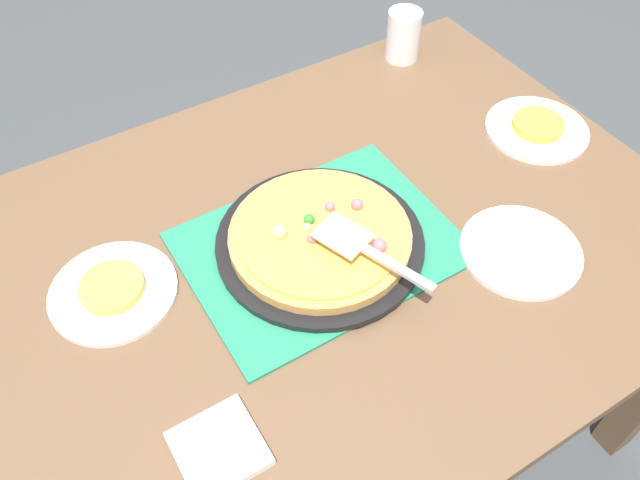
{
  "coord_description": "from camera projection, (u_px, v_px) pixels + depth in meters",
  "views": [
    {
      "loc": [
        0.4,
        0.65,
        1.66
      ],
      "look_at": [
        0.0,
        0.0,
        0.77
      ],
      "focal_mm": 36.23,
      "sensor_mm": 36.0,
      "label": 1
    }
  ],
  "objects": [
    {
      "name": "ground_plane",
      "position": [
        320.0,
        424.0,
        1.75
      ],
      "size": [
        8.0,
        8.0,
        0.0
      ],
      "primitive_type": "plane",
      "color": "#3D4247"
    },
    {
      "name": "dining_table",
      "position": [
        320.0,
        283.0,
        1.26
      ],
      "size": [
        1.4,
        1.0,
        0.75
      ],
      "color": "brown",
      "rests_on": "ground_plane"
    },
    {
      "name": "placemat",
      "position": [
        320.0,
        246.0,
        1.18
      ],
      "size": [
        0.48,
        0.36,
        0.01
      ],
      "primitive_type": "cube",
      "color": "#237F5B",
      "rests_on": "dining_table"
    },
    {
      "name": "pizza_pan",
      "position": [
        320.0,
        243.0,
        1.17
      ],
      "size": [
        0.38,
        0.38,
        0.01
      ],
      "primitive_type": "cylinder",
      "color": "black",
      "rests_on": "placemat"
    },
    {
      "name": "pizza",
      "position": [
        320.0,
        235.0,
        1.16
      ],
      "size": [
        0.33,
        0.33,
        0.05
      ],
      "color": "tan",
      "rests_on": "pizza_pan"
    },
    {
      "name": "plate_near_left",
      "position": [
        537.0,
        129.0,
        1.39
      ],
      "size": [
        0.22,
        0.22,
        0.01
      ],
      "primitive_type": "cylinder",
      "color": "white",
      "rests_on": "dining_table"
    },
    {
      "name": "plate_far_right",
      "position": [
        113.0,
        292.0,
        1.11
      ],
      "size": [
        0.22,
        0.22,
        0.01
      ],
      "primitive_type": "cylinder",
      "color": "white",
      "rests_on": "dining_table"
    },
    {
      "name": "plate_side",
      "position": [
        521.0,
        251.0,
        1.17
      ],
      "size": [
        0.22,
        0.22,
        0.01
      ],
      "primitive_type": "cylinder",
      "color": "white",
      "rests_on": "dining_table"
    },
    {
      "name": "served_slice_left",
      "position": [
        538.0,
        125.0,
        1.38
      ],
      "size": [
        0.11,
        0.11,
        0.02
      ],
      "primitive_type": "cylinder",
      "color": "gold",
      "rests_on": "plate_near_left"
    },
    {
      "name": "served_slice_right",
      "position": [
        112.0,
        287.0,
        1.1
      ],
      "size": [
        0.11,
        0.11,
        0.02
      ],
      "primitive_type": "cylinder",
      "color": "#EAB747",
      "rests_on": "plate_far_right"
    },
    {
      "name": "cup_near",
      "position": [
        403.0,
        35.0,
        1.53
      ],
      "size": [
        0.08,
        0.08,
        0.12
      ],
      "primitive_type": "cylinder",
      "color": "white",
      "rests_on": "dining_table"
    },
    {
      "name": "pizza_server",
      "position": [
        365.0,
        249.0,
        1.09
      ],
      "size": [
        0.12,
        0.23,
        0.01
      ],
      "color": "silver",
      "rests_on": "pizza"
    },
    {
      "name": "napkin_stack",
      "position": [
        219.0,
        448.0,
        0.93
      ],
      "size": [
        0.12,
        0.12,
        0.02
      ],
      "primitive_type": "cube",
      "color": "white",
      "rests_on": "dining_table"
    }
  ]
}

